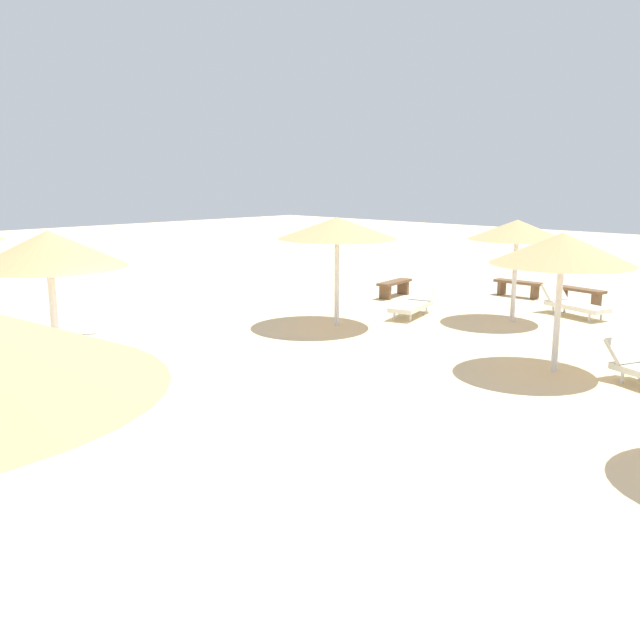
% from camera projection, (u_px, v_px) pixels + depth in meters
% --- Properties ---
extents(ground_plane, '(80.00, 80.00, 0.00)m').
position_uv_depth(ground_plane, '(177.00, 430.00, 10.13)').
color(ground_plane, beige).
extents(parasol_1, '(2.62, 2.62, 2.63)m').
position_uv_depth(parasol_1, '(562.00, 249.00, 12.70)').
color(parasol_1, silver).
rests_on(parasol_1, ground).
extents(parasol_2, '(2.89, 2.89, 2.67)m').
position_uv_depth(parasol_2, '(337.00, 228.00, 16.70)').
color(parasol_2, silver).
rests_on(parasol_2, ground).
extents(parasol_4, '(2.42, 2.42, 2.58)m').
position_uv_depth(parasol_4, '(517.00, 230.00, 17.20)').
color(parasol_4, silver).
rests_on(parasol_4, ground).
extents(parasol_8, '(2.46, 2.46, 2.79)m').
position_uv_depth(parasol_8, '(49.00, 250.00, 11.08)').
color(parasol_8, silver).
rests_on(parasol_8, ground).
extents(lounger_0, '(1.94, 1.60, 0.66)m').
position_uv_depth(lounger_0, '(78.00, 341.00, 14.28)').
color(lounger_0, silver).
rests_on(lounger_0, ground).
extents(lounger_2, '(1.13, 2.00, 0.70)m').
position_uv_depth(lounger_2, '(413.00, 304.00, 18.35)').
color(lounger_2, silver).
rests_on(lounger_2, ground).
extents(lounger_4, '(1.97, 1.15, 0.78)m').
position_uv_depth(lounger_4, '(573.00, 304.00, 18.31)').
color(lounger_4, silver).
rests_on(lounger_4, ground).
extents(bench_0, '(1.55, 0.64, 0.49)m').
position_uv_depth(bench_0, '(579.00, 293.00, 19.86)').
color(bench_0, brown).
rests_on(bench_0, ground).
extents(bench_1, '(1.51, 0.44, 0.49)m').
position_uv_depth(bench_1, '(518.00, 286.00, 21.24)').
color(bench_1, brown).
rests_on(bench_1, ground).
extents(bench_2, '(0.62, 1.54, 0.49)m').
position_uv_depth(bench_2, '(394.00, 286.00, 21.24)').
color(bench_2, brown).
rests_on(bench_2, ground).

